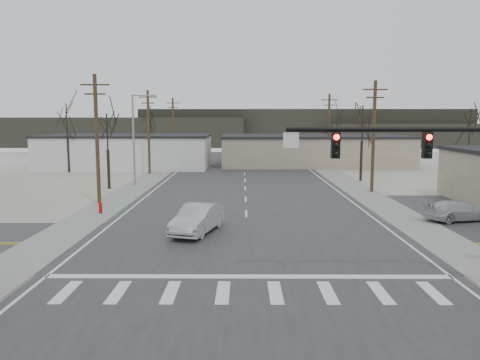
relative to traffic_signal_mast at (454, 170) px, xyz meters
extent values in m
plane|color=silver|center=(-7.89, 6.20, -4.67)|extent=(140.00, 140.00, 0.00)
cube|color=#2A2A2D|center=(-7.89, 21.20, -4.65)|extent=(18.00, 110.00, 0.05)
cube|color=#2A2A2D|center=(-7.89, 6.20, -4.65)|extent=(90.00, 10.00, 0.04)
cube|color=gray|center=(-18.49, 26.20, -4.64)|extent=(3.00, 90.00, 0.06)
cube|color=gray|center=(2.71, 26.20, -4.64)|extent=(3.00, 90.00, 0.06)
cylinder|color=black|center=(-2.29, 0.00, 1.53)|extent=(8.40, 0.18, 0.18)
cube|color=black|center=(-1.09, 0.00, 0.93)|extent=(0.32, 0.30, 1.00)
cube|color=black|center=(-4.59, 0.00, 0.93)|extent=(0.32, 0.30, 1.00)
sphere|color=#FF0C05|center=(-1.09, -0.17, 1.25)|extent=(0.22, 0.22, 0.22)
sphere|color=#FF0C05|center=(-4.59, -0.17, 1.25)|extent=(0.22, 0.22, 0.22)
cube|color=silver|center=(-6.29, 0.00, 1.13)|extent=(0.60, 0.04, 0.60)
cylinder|color=#A50C0C|center=(-18.09, 14.20, -4.32)|extent=(0.24, 0.24, 0.70)
sphere|color=#A50C0C|center=(-18.09, 14.20, -3.92)|extent=(0.24, 0.24, 0.24)
cube|color=silver|center=(-23.89, 46.20, -2.57)|extent=(22.00, 12.00, 4.20)
cube|color=black|center=(-23.89, 46.20, -0.32)|extent=(22.30, 12.30, 0.30)
cube|color=tan|center=(2.11, 50.20, -2.67)|extent=(26.00, 14.00, 4.00)
cube|color=black|center=(2.11, 50.20, -0.52)|extent=(26.30, 14.30, 0.30)
cylinder|color=#4F3F25|center=(-19.39, 18.20, 0.33)|extent=(0.30, 0.30, 10.00)
cube|color=#4F3F25|center=(-19.39, 18.20, 4.53)|extent=(2.20, 0.12, 0.12)
cube|color=#4F3F25|center=(-19.39, 18.20, 3.83)|extent=(1.60, 0.12, 0.12)
cylinder|color=#4F3F25|center=(-19.39, 38.20, 0.33)|extent=(0.30, 0.30, 10.00)
cube|color=#4F3F25|center=(-19.39, 38.20, 4.53)|extent=(2.20, 0.12, 0.12)
cube|color=#4F3F25|center=(-19.39, 38.20, 3.83)|extent=(1.60, 0.12, 0.12)
cylinder|color=#4F3F25|center=(-19.39, 58.20, 0.33)|extent=(0.30, 0.30, 10.00)
cube|color=#4F3F25|center=(-19.39, 58.20, 4.53)|extent=(2.20, 0.12, 0.12)
cube|color=#4F3F25|center=(-19.39, 58.20, 3.83)|extent=(1.60, 0.12, 0.12)
cylinder|color=#4F3F25|center=(3.61, 24.20, 0.33)|extent=(0.30, 0.30, 10.00)
cube|color=#4F3F25|center=(3.61, 24.20, 4.53)|extent=(2.20, 0.12, 0.12)
cube|color=#4F3F25|center=(3.61, 24.20, 3.83)|extent=(1.60, 0.12, 0.12)
cylinder|color=#4F3F25|center=(3.61, 46.20, 0.33)|extent=(0.30, 0.30, 10.00)
cube|color=#4F3F25|center=(3.61, 46.20, 4.53)|extent=(2.20, 0.12, 0.12)
cube|color=#4F3F25|center=(3.61, 46.20, 3.83)|extent=(1.60, 0.12, 0.12)
cylinder|color=gray|center=(-18.89, 28.20, -0.17)|extent=(0.20, 0.20, 9.00)
cylinder|color=gray|center=(-17.89, 28.20, 4.23)|extent=(2.00, 0.12, 0.12)
cube|color=gray|center=(-16.89, 28.20, 4.18)|extent=(0.60, 0.25, 0.18)
cylinder|color=#2D221B|center=(-20.89, 26.20, -2.80)|extent=(0.28, 0.28, 3.75)
cylinder|color=#2D221B|center=(-20.89, 26.20, 0.58)|extent=(0.14, 0.14, 3.75)
cylinder|color=#2D221B|center=(4.61, 32.20, -2.55)|extent=(0.28, 0.28, 4.25)
cylinder|color=#2D221B|center=(4.61, 32.20, 1.28)|extent=(0.14, 0.14, 4.25)
cylinder|color=#2D221B|center=(-21.89, 52.20, -2.42)|extent=(0.28, 0.28, 4.50)
cylinder|color=#2D221B|center=(-21.89, 52.20, 1.63)|extent=(0.14, 0.14, 4.50)
cylinder|color=#2D221B|center=(7.11, 58.20, -2.67)|extent=(0.28, 0.28, 4.00)
cylinder|color=#2D221B|center=(7.11, 58.20, 0.93)|extent=(0.14, 0.14, 4.00)
cylinder|color=#2D221B|center=(14.11, 28.20, -2.67)|extent=(0.28, 0.28, 4.00)
cylinder|color=#2D221B|center=(14.11, 28.20, 0.93)|extent=(0.14, 0.14, 4.00)
cylinder|color=#2D221B|center=(-29.89, 40.20, -2.42)|extent=(0.28, 0.28, 4.50)
cylinder|color=#2D221B|center=(-29.89, 40.20, 1.63)|extent=(0.14, 0.14, 4.50)
cube|color=#333026|center=(-42.89, 98.20, -1.17)|extent=(70.00, 18.00, 7.00)
cube|color=#333026|center=(7.11, 102.20, -0.17)|extent=(80.00, 18.00, 9.00)
cube|color=#333026|center=(42.11, 96.20, -1.92)|extent=(60.00, 18.00, 5.50)
imported|color=#A1A7AB|center=(-10.76, 8.67, -3.81)|extent=(2.99, 5.22, 1.63)
imported|color=black|center=(-9.11, 54.89, -3.91)|extent=(2.84, 5.21, 1.43)
imported|color=black|center=(-9.17, 53.21, -3.96)|extent=(2.49, 4.18, 1.33)
imported|color=#AFB7BB|center=(5.83, 12.04, -3.99)|extent=(4.78, 2.91, 1.30)
camera|label=1|loc=(-8.15, -17.89, 1.92)|focal=35.00mm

